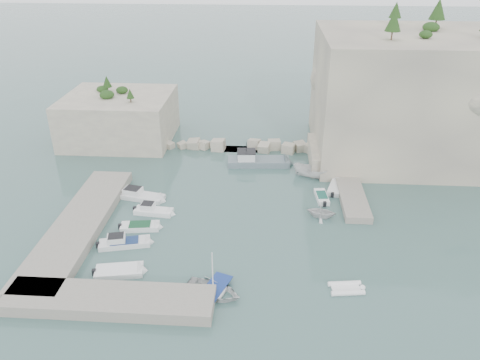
# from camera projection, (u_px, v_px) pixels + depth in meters

# --- Properties ---
(ground) EXTENTS (400.00, 400.00, 0.00)m
(ground) POSITION_uv_depth(u_px,v_px,m) (236.00, 230.00, 50.75)
(ground) COLOR #446662
(ground) RESTS_ON ground
(cliff_east) EXTENTS (26.00, 22.00, 17.00)m
(cliff_east) POSITION_uv_depth(u_px,v_px,m) (410.00, 95.00, 65.94)
(cliff_east) COLOR beige
(cliff_east) RESTS_ON ground
(cliff_terrace) EXTENTS (8.00, 10.00, 2.50)m
(cliff_terrace) POSITION_uv_depth(u_px,v_px,m) (338.00, 155.00, 65.40)
(cliff_terrace) COLOR beige
(cliff_terrace) RESTS_ON ground
(outcrop_west) EXTENTS (16.00, 14.00, 7.00)m
(outcrop_west) POSITION_uv_depth(u_px,v_px,m) (120.00, 118.00, 72.52)
(outcrop_west) COLOR beige
(outcrop_west) RESTS_ON ground
(quay_west) EXTENTS (5.00, 24.00, 1.10)m
(quay_west) POSITION_uv_depth(u_px,v_px,m) (79.00, 225.00, 50.61)
(quay_west) COLOR #9E9689
(quay_west) RESTS_ON ground
(quay_south) EXTENTS (18.00, 4.00, 1.10)m
(quay_south) POSITION_uv_depth(u_px,v_px,m) (109.00, 300.00, 39.99)
(quay_south) COLOR #9E9689
(quay_south) RESTS_ON ground
(ledge_east) EXTENTS (3.00, 16.00, 0.80)m
(ledge_east) POSITION_uv_depth(u_px,v_px,m) (349.00, 187.00, 58.65)
(ledge_east) COLOR #9E9689
(ledge_east) RESTS_ON ground
(breakwater) EXTENTS (28.00, 3.00, 1.40)m
(breakwater) POSITION_uv_depth(u_px,v_px,m) (240.00, 145.00, 70.02)
(breakwater) COLOR beige
(breakwater) RESTS_ON ground
(motorboat_a) EXTENTS (6.84, 3.36, 1.40)m
(motorboat_a) POSITION_uv_depth(u_px,v_px,m) (140.00, 198.00, 56.93)
(motorboat_a) COLOR white
(motorboat_a) RESTS_ON ground
(motorboat_b) EXTENTS (4.92, 2.04, 1.40)m
(motorboat_b) POSITION_uv_depth(u_px,v_px,m) (154.00, 213.00, 53.77)
(motorboat_b) COLOR white
(motorboat_b) RESTS_ON ground
(motorboat_c) EXTENTS (4.72, 2.22, 0.70)m
(motorboat_c) POSITION_uv_depth(u_px,v_px,m) (140.00, 229.00, 50.93)
(motorboat_c) COLOR white
(motorboat_c) RESTS_ON ground
(motorboat_d) EXTENTS (5.88, 2.92, 1.40)m
(motorboat_d) POSITION_uv_depth(u_px,v_px,m) (125.00, 245.00, 48.14)
(motorboat_d) COLOR white
(motorboat_d) RESTS_ON ground
(motorboat_e) EXTENTS (5.14, 2.84, 0.70)m
(motorboat_e) POSITION_uv_depth(u_px,v_px,m) (120.00, 273.00, 44.09)
(motorboat_e) COLOR white
(motorboat_e) RESTS_ON ground
(rowboat) EXTENTS (6.14, 5.27, 1.07)m
(rowboat) POSITION_uv_depth(u_px,v_px,m) (213.00, 294.00, 41.50)
(rowboat) COLOR silver
(rowboat) RESTS_ON ground
(inflatable_dinghy) EXTENTS (3.48, 2.01, 0.44)m
(inflatable_dinghy) POSITION_uv_depth(u_px,v_px,m) (346.00, 290.00, 42.01)
(inflatable_dinghy) COLOR white
(inflatable_dinghy) RESTS_ON ground
(tender_east_a) EXTENTS (3.83, 3.49, 1.73)m
(tender_east_a) POSITION_uv_depth(u_px,v_px,m) (321.00, 217.00, 53.05)
(tender_east_a) COLOR silver
(tender_east_a) RESTS_ON ground
(tender_east_b) EXTENTS (1.71, 4.01, 0.70)m
(tender_east_b) POSITION_uv_depth(u_px,v_px,m) (322.00, 199.00, 56.79)
(tender_east_b) COLOR white
(tender_east_b) RESTS_ON ground
(tender_east_c) EXTENTS (2.81, 4.96, 0.70)m
(tender_east_c) POSITION_uv_depth(u_px,v_px,m) (335.00, 189.00, 59.00)
(tender_east_c) COLOR white
(tender_east_c) RESTS_ON ground
(tender_east_d) EXTENTS (5.29, 3.68, 1.92)m
(tender_east_d) POSITION_uv_depth(u_px,v_px,m) (311.00, 177.00, 61.97)
(tender_east_d) COLOR white
(tender_east_d) RESTS_ON ground
(work_boat) EXTENTS (9.52, 3.38, 2.20)m
(work_boat) POSITION_uv_depth(u_px,v_px,m) (258.00, 165.00, 65.51)
(work_boat) COLOR slate
(work_boat) RESTS_ON ground
(rowboat_mast) EXTENTS (0.10, 0.10, 4.20)m
(rowboat_mast) POSITION_uv_depth(u_px,v_px,m) (213.00, 270.00, 40.30)
(rowboat_mast) COLOR white
(rowboat_mast) RESTS_ON rowboat
(vegetation) EXTENTS (53.48, 13.88, 13.40)m
(vegetation) POSITION_uv_depth(u_px,v_px,m) (380.00, 24.00, 63.18)
(vegetation) COLOR #1E4219
(vegetation) RESTS_ON ground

